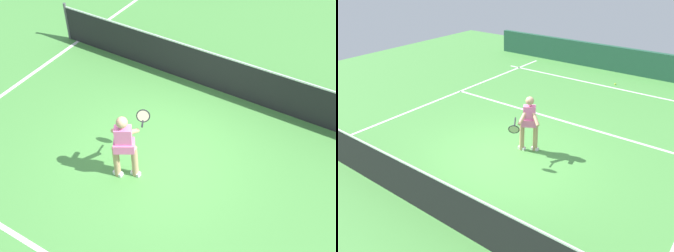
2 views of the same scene
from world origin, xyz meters
The scene contains 8 objects.
ground_plane centered at (0.00, 0.00, 0.00)m, with size 24.63×24.63×0.00m, color #4C9342.
court_back_wall centered at (0.00, -9.17, 0.56)m, with size 13.82×0.24×1.11m, color #23513D.
baseline_marking centered at (0.00, -6.97, 0.00)m, with size 9.82×0.10×0.01m, color white.
service_line_marking centered at (0.00, -3.01, 0.00)m, with size 8.82×0.10×0.01m, color white.
sideline_right_marking centered at (4.41, 0.00, 0.00)m, with size 0.10×16.95×0.01m, color white.
court_net centered at (0.00, 2.65, 0.53)m, with size 9.50×0.08×1.12m.
tennis_player centered at (-0.26, -0.78, 0.85)m, with size 0.68×1.14×1.55m.
tennis_ball_near centered at (-0.11, -7.38, 0.03)m, with size 0.07×0.07×0.07m, color #D1E533.
Camera 2 is at (-4.87, 6.28, 4.85)m, focal length 37.89 mm.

